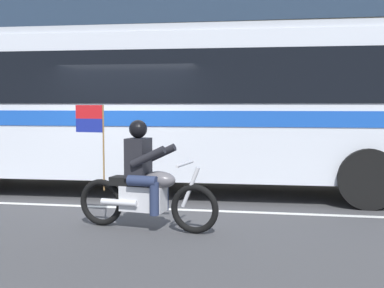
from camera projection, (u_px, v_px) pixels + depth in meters
ground_plane at (127, 201)px, 9.33m from camera, size 60.00×60.00×0.00m
sidewalk_curb at (181, 164)px, 14.33m from camera, size 28.00×3.80×0.15m
lane_center_stripe at (117, 207)px, 8.74m from camera, size 26.60×0.14×0.01m
transit_bus at (177, 99)px, 10.24m from camera, size 13.04×2.94×3.22m
motorcycle_with_rider at (145, 183)px, 7.17m from camera, size 2.18×0.69×1.78m
fire_hydrant at (65, 150)px, 14.01m from camera, size 0.22×0.30×0.75m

